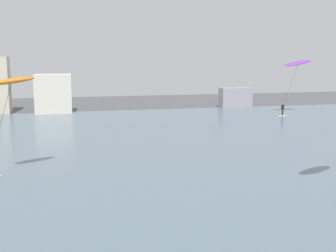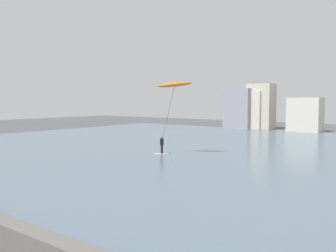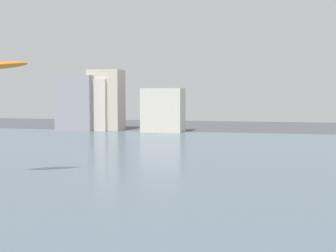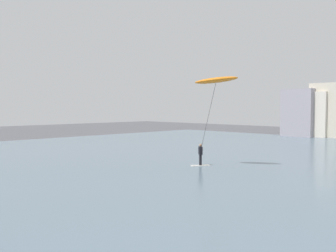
% 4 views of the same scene
% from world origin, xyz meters
% --- Properties ---
extents(water_bay, '(84.00, 52.00, 0.10)m').
position_xyz_m(water_bay, '(0.00, 30.71, 0.05)').
color(water_bay, slate).
rests_on(water_bay, ground).
extents(far_shore_buildings, '(43.38, 4.87, 7.86)m').
position_xyz_m(far_shore_buildings, '(-12.18, 56.89, 3.27)').
color(far_shore_buildings, gray).
rests_on(far_shore_buildings, ground).
extents(kitesurfer_orange, '(3.70, 2.30, 6.66)m').
position_xyz_m(kitesurfer_orange, '(-9.50, 23.60, 5.84)').
color(kitesurfer_orange, silver).
rests_on(kitesurfer_orange, water_bay).
extents(kitesurfer_purple, '(5.24, 2.37, 7.56)m').
position_xyz_m(kitesurfer_purple, '(24.20, 47.31, 6.59)').
color(kitesurfer_purple, silver).
rests_on(kitesurfer_purple, water_bay).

